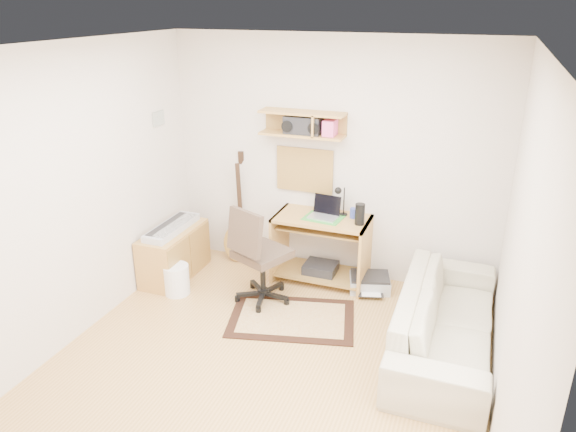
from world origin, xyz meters
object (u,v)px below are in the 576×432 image
(printer, at_px, (370,282))
(desk, at_px, (321,249))
(task_chair, at_px, (263,254))
(cabinet, at_px, (174,253))
(sofa, at_px, (447,310))

(printer, bearing_deg, desk, 162.07)
(task_chair, xyz_separation_m, cabinet, (-1.13, 0.15, -0.25))
(cabinet, bearing_deg, printer, 11.90)
(desk, relative_size, sofa, 0.50)
(task_chair, bearing_deg, sofa, 16.80)
(desk, height_order, cabinet, desk)
(task_chair, distance_m, cabinet, 1.17)
(desk, xyz_separation_m, printer, (0.56, -0.02, -0.29))
(printer, height_order, sofa, sofa)
(desk, height_order, sofa, sofa)
(desk, relative_size, task_chair, 0.95)
(printer, xyz_separation_m, sofa, (0.84, -0.81, 0.31))
(desk, bearing_deg, cabinet, -163.45)
(printer, bearing_deg, cabinet, 175.84)
(desk, xyz_separation_m, cabinet, (-1.56, -0.46, -0.10))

